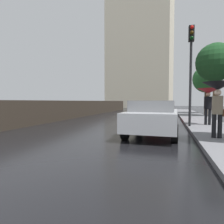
# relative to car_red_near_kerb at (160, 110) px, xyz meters

# --- Properties ---
(car_red_near_kerb) EXTENTS (1.76, 4.49, 1.40)m
(car_red_near_kerb) POSITION_rel_car_red_near_kerb_xyz_m (0.00, 0.00, 0.00)
(car_red_near_kerb) COLOR maroon
(car_red_near_kerb) RESTS_ON ground
(car_silver_mid_road) EXTENTS (2.04, 4.58, 1.40)m
(car_silver_mid_road) POSITION_rel_car_red_near_kerb_xyz_m (0.02, -6.61, 0.01)
(car_silver_mid_road) COLOR #B2B5BA
(car_silver_mid_road) RESTS_ON ground
(pedestrian_with_umbrella_near) EXTENTS (1.13, 1.13, 1.91)m
(pedestrian_with_umbrella_near) POSITION_rel_car_red_near_kerb_xyz_m (2.60, -3.52, 0.95)
(pedestrian_with_umbrella_near) COLOR black
(pedestrian_with_umbrella_near) RESTS_ON sidewalk_strip
(pedestrian_with_umbrella_far) EXTENTS (1.00, 1.00, 1.88)m
(pedestrian_with_umbrella_far) POSITION_rel_car_red_near_kerb_xyz_m (2.19, -7.58, 0.91)
(pedestrian_with_umbrella_far) COLOR black
(pedestrian_with_umbrella_far) RESTS_ON sidewalk_strip
(traffic_light) EXTENTS (0.26, 0.39, 4.91)m
(traffic_light) POSITION_rel_car_red_near_kerb_xyz_m (1.63, -4.36, 2.77)
(traffic_light) COLOR black
(traffic_light) RESTS_ON sidewalk_strip
(street_tree_near) EXTENTS (2.78, 2.78, 5.06)m
(street_tree_near) POSITION_rel_car_red_near_kerb_xyz_m (4.36, 7.84, 2.90)
(street_tree_near) COLOR #4C3823
(street_tree_near) RESTS_ON ground
(street_tree_far) EXTENTS (3.16, 3.16, 6.17)m
(street_tree_far) POSITION_rel_car_red_near_kerb_xyz_m (4.30, 3.51, 3.83)
(street_tree_far) COLOR #4C3823
(street_tree_far) RESTS_ON ground
(distant_tower) EXTENTS (14.30, 9.84, 37.68)m
(distant_tower) POSITION_rel_car_red_near_kerb_xyz_m (-5.60, 30.03, 14.93)
(distant_tower) COLOR beige
(distant_tower) RESTS_ON ground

